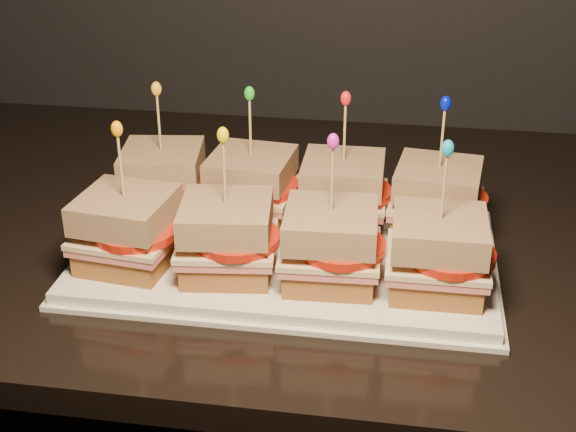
# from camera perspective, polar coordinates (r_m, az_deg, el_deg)

# --- Properties ---
(granite_slab) EXTENTS (2.41, 0.73, 0.03)m
(granite_slab) POSITION_cam_1_polar(r_m,az_deg,el_deg) (1.04, -4.63, -0.45)
(granite_slab) COLOR black
(granite_slab) RESTS_ON cabinet
(platter) EXTENTS (0.46, 0.28, 0.02)m
(platter) POSITION_cam_1_polar(r_m,az_deg,el_deg) (0.91, 0.00, -2.57)
(platter) COLOR white
(platter) RESTS_ON granite_slab
(platter_rim) EXTENTS (0.47, 0.29, 0.01)m
(platter_rim) POSITION_cam_1_polar(r_m,az_deg,el_deg) (0.92, 0.00, -2.90)
(platter_rim) COLOR white
(platter_rim) RESTS_ON granite_slab
(sandwich_0_bread_bot) EXTENTS (0.10, 0.10, 0.03)m
(sandwich_0_bread_bot) POSITION_cam_1_polar(r_m,az_deg,el_deg) (1.00, -8.75, 1.11)
(sandwich_0_bread_bot) COLOR brown
(sandwich_0_bread_bot) RESTS_ON platter
(sandwich_0_ham) EXTENTS (0.11, 0.11, 0.01)m
(sandwich_0_ham) POSITION_cam_1_polar(r_m,az_deg,el_deg) (0.99, -8.82, 1.98)
(sandwich_0_ham) COLOR #CB615D
(sandwich_0_ham) RESTS_ON sandwich_0_bread_bot
(sandwich_0_cheese) EXTENTS (0.11, 0.11, 0.01)m
(sandwich_0_cheese) POSITION_cam_1_polar(r_m,az_deg,el_deg) (0.99, -8.84, 2.35)
(sandwich_0_cheese) COLOR beige
(sandwich_0_cheese) RESTS_ON sandwich_0_ham
(sandwich_0_tomato) EXTENTS (0.09, 0.09, 0.01)m
(sandwich_0_tomato) POSITION_cam_1_polar(r_m,az_deg,el_deg) (0.97, -8.30, 2.56)
(sandwich_0_tomato) COLOR red
(sandwich_0_tomato) RESTS_ON sandwich_0_cheese
(sandwich_0_bread_top) EXTENTS (0.11, 0.11, 0.03)m
(sandwich_0_bread_top) POSITION_cam_1_polar(r_m,az_deg,el_deg) (0.97, -8.96, 3.84)
(sandwich_0_bread_top) COLOR #5A2E0C
(sandwich_0_bread_top) RESTS_ON sandwich_0_tomato
(sandwich_0_pick) EXTENTS (0.00, 0.00, 0.09)m
(sandwich_0_pick) POSITION_cam_1_polar(r_m,az_deg,el_deg) (0.96, -9.15, 6.36)
(sandwich_0_pick) COLOR tan
(sandwich_0_pick) RESTS_ON sandwich_0_bread_top
(sandwich_0_frill) EXTENTS (0.01, 0.01, 0.02)m
(sandwich_0_frill) POSITION_cam_1_polar(r_m,az_deg,el_deg) (0.94, -9.35, 8.92)
(sandwich_0_frill) COLOR #FCAB1F
(sandwich_0_frill) RESTS_ON sandwich_0_pick
(sandwich_1_bread_bot) EXTENTS (0.10, 0.10, 0.03)m
(sandwich_1_bread_bot) POSITION_cam_1_polar(r_m,az_deg,el_deg) (0.97, -2.58, 0.68)
(sandwich_1_bread_bot) COLOR brown
(sandwich_1_bread_bot) RESTS_ON platter
(sandwich_1_ham) EXTENTS (0.11, 0.11, 0.01)m
(sandwich_1_ham) POSITION_cam_1_polar(r_m,az_deg,el_deg) (0.96, -2.60, 1.57)
(sandwich_1_ham) COLOR #CB615D
(sandwich_1_ham) RESTS_ON sandwich_1_bread_bot
(sandwich_1_cheese) EXTENTS (0.11, 0.11, 0.01)m
(sandwich_1_cheese) POSITION_cam_1_polar(r_m,az_deg,el_deg) (0.96, -2.61, 1.95)
(sandwich_1_cheese) COLOR beige
(sandwich_1_cheese) RESTS_ON sandwich_1_ham
(sandwich_1_tomato) EXTENTS (0.09, 0.09, 0.01)m
(sandwich_1_tomato) POSITION_cam_1_polar(r_m,az_deg,el_deg) (0.95, -1.98, 2.16)
(sandwich_1_tomato) COLOR red
(sandwich_1_tomato) RESTS_ON sandwich_1_cheese
(sandwich_1_bread_top) EXTENTS (0.10, 0.10, 0.03)m
(sandwich_1_bread_top) POSITION_cam_1_polar(r_m,az_deg,el_deg) (0.95, -2.64, 3.48)
(sandwich_1_bread_top) COLOR #5A2E0C
(sandwich_1_bread_top) RESTS_ON sandwich_1_tomato
(sandwich_1_pick) EXTENTS (0.00, 0.00, 0.09)m
(sandwich_1_pick) POSITION_cam_1_polar(r_m,az_deg,el_deg) (0.93, -2.70, 6.07)
(sandwich_1_pick) COLOR tan
(sandwich_1_pick) RESTS_ON sandwich_1_bread_top
(sandwich_1_frill) EXTENTS (0.01, 0.01, 0.02)m
(sandwich_1_frill) POSITION_cam_1_polar(r_m,az_deg,el_deg) (0.92, -2.76, 8.70)
(sandwich_1_frill) COLOR green
(sandwich_1_frill) RESTS_ON sandwich_1_pick
(sandwich_2_bread_bot) EXTENTS (0.09, 0.09, 0.03)m
(sandwich_2_bread_bot) POSITION_cam_1_polar(r_m,az_deg,el_deg) (0.96, 3.85, 0.23)
(sandwich_2_bread_bot) COLOR brown
(sandwich_2_bread_bot) RESTS_ON platter
(sandwich_2_ham) EXTENTS (0.10, 0.10, 0.01)m
(sandwich_2_ham) POSITION_cam_1_polar(r_m,az_deg,el_deg) (0.95, 3.88, 1.13)
(sandwich_2_ham) COLOR #CB615D
(sandwich_2_ham) RESTS_ON sandwich_2_bread_bot
(sandwich_2_cheese) EXTENTS (0.10, 0.10, 0.01)m
(sandwich_2_cheese) POSITION_cam_1_polar(r_m,az_deg,el_deg) (0.95, 3.89, 1.51)
(sandwich_2_cheese) COLOR beige
(sandwich_2_cheese) RESTS_ON sandwich_2_ham
(sandwich_2_tomato) EXTENTS (0.09, 0.09, 0.01)m
(sandwich_2_tomato) POSITION_cam_1_polar(r_m,az_deg,el_deg) (0.94, 4.60, 1.72)
(sandwich_2_tomato) COLOR red
(sandwich_2_tomato) RESTS_ON sandwich_2_cheese
(sandwich_2_bread_top) EXTENTS (0.09, 0.09, 0.03)m
(sandwich_2_bread_top) POSITION_cam_1_polar(r_m,az_deg,el_deg) (0.93, 3.95, 3.06)
(sandwich_2_bread_top) COLOR #5A2E0C
(sandwich_2_bread_top) RESTS_ON sandwich_2_tomato
(sandwich_2_pick) EXTENTS (0.00, 0.00, 0.09)m
(sandwich_2_pick) POSITION_cam_1_polar(r_m,az_deg,el_deg) (0.92, 4.04, 5.68)
(sandwich_2_pick) COLOR tan
(sandwich_2_pick) RESTS_ON sandwich_2_bread_top
(sandwich_2_frill) EXTENTS (0.01, 0.01, 0.02)m
(sandwich_2_frill) POSITION_cam_1_polar(r_m,az_deg,el_deg) (0.90, 4.13, 8.35)
(sandwich_2_frill) COLOR red
(sandwich_2_frill) RESTS_ON sandwich_2_pick
(sandwich_3_bread_bot) EXTENTS (0.10, 0.10, 0.03)m
(sandwich_3_bread_bot) POSITION_cam_1_polar(r_m,az_deg,el_deg) (0.95, 10.39, -0.24)
(sandwich_3_bread_bot) COLOR brown
(sandwich_3_bread_bot) RESTS_ON platter
(sandwich_3_ham) EXTENTS (0.11, 0.11, 0.01)m
(sandwich_3_ham) POSITION_cam_1_polar(r_m,az_deg,el_deg) (0.95, 10.47, 0.66)
(sandwich_3_ham) COLOR #CB615D
(sandwich_3_ham) RESTS_ON sandwich_3_bread_bot
(sandwich_3_cheese) EXTENTS (0.11, 0.11, 0.01)m
(sandwich_3_cheese) POSITION_cam_1_polar(r_m,az_deg,el_deg) (0.94, 10.51, 1.04)
(sandwich_3_cheese) COLOR beige
(sandwich_3_cheese) RESTS_ON sandwich_3_ham
(sandwich_3_tomato) EXTENTS (0.09, 0.09, 0.01)m
(sandwich_3_tomato) POSITION_cam_1_polar(r_m,az_deg,el_deg) (0.94, 11.28, 1.25)
(sandwich_3_tomato) COLOR red
(sandwich_3_tomato) RESTS_ON sandwich_3_cheese
(sandwich_3_bread_top) EXTENTS (0.10, 0.10, 0.03)m
(sandwich_3_bread_top) POSITION_cam_1_polar(r_m,az_deg,el_deg) (0.93, 10.65, 2.59)
(sandwich_3_bread_top) COLOR #5A2E0C
(sandwich_3_bread_top) RESTS_ON sandwich_3_tomato
(sandwich_3_pick) EXTENTS (0.00, 0.00, 0.09)m
(sandwich_3_pick) POSITION_cam_1_polar(r_m,az_deg,el_deg) (0.91, 10.89, 5.20)
(sandwich_3_pick) COLOR tan
(sandwich_3_pick) RESTS_ON sandwich_3_bread_top
(sandwich_3_frill) EXTENTS (0.01, 0.01, 0.02)m
(sandwich_3_frill) POSITION_cam_1_polar(r_m,az_deg,el_deg) (0.90, 11.14, 7.87)
(sandwich_3_frill) COLOR #030ECD
(sandwich_3_frill) RESTS_ON sandwich_3_pick
(sandwich_4_bread_bot) EXTENTS (0.10, 0.10, 0.03)m
(sandwich_4_bread_bot) POSITION_cam_1_polar(r_m,az_deg,el_deg) (0.89, -11.20, -2.55)
(sandwich_4_bread_bot) COLOR brown
(sandwich_4_bread_bot) RESTS_ON platter
(sandwich_4_ham) EXTENTS (0.11, 0.11, 0.01)m
(sandwich_4_ham) POSITION_cam_1_polar(r_m,az_deg,el_deg) (0.88, -11.30, -1.60)
(sandwich_4_ham) COLOR #CB615D
(sandwich_4_ham) RESTS_ON sandwich_4_bread_bot
(sandwich_4_cheese) EXTENTS (0.11, 0.11, 0.01)m
(sandwich_4_cheese) POSITION_cam_1_polar(r_m,az_deg,el_deg) (0.87, -11.34, -1.20)
(sandwich_4_cheese) COLOR beige
(sandwich_4_cheese) RESTS_ON sandwich_4_ham
(sandwich_4_tomato) EXTENTS (0.09, 0.09, 0.01)m
(sandwich_4_tomato) POSITION_cam_1_polar(r_m,az_deg,el_deg) (0.86, -10.76, -1.01)
(sandwich_4_tomato) COLOR red
(sandwich_4_tomato) RESTS_ON sandwich_4_cheese
(sandwich_4_bread_top) EXTENTS (0.10, 0.10, 0.03)m
(sandwich_4_bread_top) POSITION_cam_1_polar(r_m,az_deg,el_deg) (0.86, -11.51, 0.43)
(sandwich_4_bread_top) COLOR #5A2E0C
(sandwich_4_bread_top) RESTS_ON sandwich_4_tomato
(sandwich_4_pick) EXTENTS (0.00, 0.00, 0.09)m
(sandwich_4_pick) POSITION_cam_1_polar(r_m,az_deg,el_deg) (0.84, -11.79, 3.22)
(sandwich_4_pick) COLOR tan
(sandwich_4_pick) RESTS_ON sandwich_4_bread_top
(sandwich_4_frill) EXTENTS (0.01, 0.01, 0.02)m
(sandwich_4_frill) POSITION_cam_1_polar(r_m,az_deg,el_deg) (0.83, -12.08, 6.08)
(sandwich_4_frill) COLOR #F99902
(sandwich_4_frill) RESTS_ON sandwich_4_pick
(sandwich_5_bread_bot) EXTENTS (0.10, 0.10, 0.03)m
(sandwich_5_bread_bot) POSITION_cam_1_polar(r_m,az_deg,el_deg) (0.86, -4.30, -3.16)
(sandwich_5_bread_bot) COLOR brown
(sandwich_5_bread_bot) RESTS_ON platter
(sandwich_5_ham) EXTENTS (0.11, 0.11, 0.01)m
(sandwich_5_ham) POSITION_cam_1_polar(r_m,az_deg,el_deg) (0.85, -4.34, -2.18)
(sandwich_5_ham) COLOR #CB615D
(sandwich_5_ham) RESTS_ON sandwich_5_bread_bot
(sandwich_5_cheese) EXTENTS (0.11, 0.11, 0.01)m
(sandwich_5_cheese) POSITION_cam_1_polar(r_m,az_deg,el_deg) (0.85, -4.36, -1.77)
(sandwich_5_cheese) COLOR beige
(sandwich_5_cheese) RESTS_ON sandwich_5_ham
(sandwich_5_tomato) EXTENTS (0.09, 0.09, 0.01)m
(sandwich_5_tomato) POSITION_cam_1_polar(r_m,az_deg,el_deg) (0.83, -3.66, -1.57)
(sandwich_5_tomato) COLOR red
(sandwich_5_tomato) RESTS_ON sandwich_5_cheese
(sandwich_5_bread_top) EXTENTS (0.10, 0.10, 0.03)m
(sandwich_5_bread_top) POSITION_cam_1_polar(r_m,az_deg,el_deg) (0.83, -4.42, -0.08)
(sandwich_5_bread_top) COLOR #5A2E0C
(sandwich_5_bread_top) RESTS_ON sandwich_5_tomato
(sandwich_5_pick) EXTENTS (0.00, 0.00, 0.09)m
(sandwich_5_pick) POSITION_cam_1_polar(r_m,az_deg,el_deg) (0.81, -4.54, 2.80)
(sandwich_5_pick) COLOR tan
(sandwich_5_pick) RESTS_ON sandwich_5_bread_top
(sandwich_5_frill) EXTENTS (0.01, 0.01, 0.02)m
(sandwich_5_frill) POSITION_cam_1_polar(r_m,az_deg,el_deg) (0.80, -4.65, 5.76)
(sandwich_5_frill) COLOR #E6DA02
(sandwich_5_frill) RESTS_ON sandwich_5_pick
(sandwich_6_bread_bot) EXTENTS (0.10, 0.10, 0.03)m
(sandwich_6_bread_bot) POSITION_cam_1_polar(r_m,az_deg,el_deg) (0.84, 2.98, -3.74)
(sandwich_6_bread_bot) COLOR brown
(sandwich_6_bread_bot) RESTS_ON platter
(sandwich_6_ham) EXTENTS (0.11, 0.10, 0.01)m
(sandwich_6_ham) POSITION_cam_1_polar(r_m,az_deg,el_deg) (0.83, 3.01, -2.76)
(sandwich_6_ham) COLOR #CB615D
(sandwich_6_ham) RESTS_ON sandwich_6_bread_bot
(sandwich_6_cheese) EXTENTS (0.11, 0.10, 0.01)m
(sandwich_6_cheese) POSITION_cam_1_polar(r_m,az_deg,el_deg) (0.83, 3.02, -2.34)
(sandwich_6_cheese) COLOR beige
(sandwich_6_cheese) RESTS_ON sandwich_6_ham
(sandwich_6_tomato) EXTENTS (0.09, 0.09, 0.01)m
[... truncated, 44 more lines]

